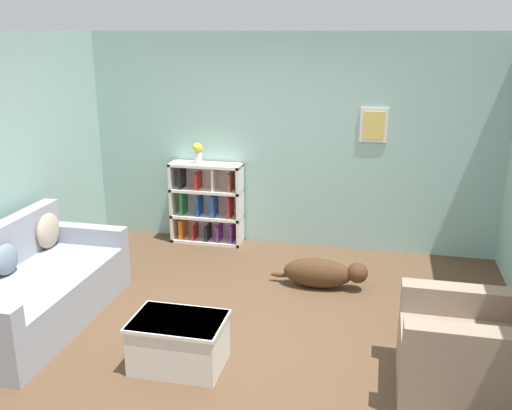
{
  "coord_description": "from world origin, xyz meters",
  "views": [
    {
      "loc": [
        1.11,
        -4.54,
        2.6
      ],
      "look_at": [
        0.0,
        0.4,
        1.05
      ],
      "focal_mm": 40.0,
      "sensor_mm": 36.0,
      "label": 1
    }
  ],
  "objects_px": {
    "vase": "(198,152)",
    "couch": "(30,290)",
    "bookshelf": "(207,204)",
    "coffee_table": "(179,341)",
    "dog": "(322,273)",
    "recliner_chair": "(481,350)"
  },
  "relations": [
    {
      "from": "couch",
      "to": "recliner_chair",
      "type": "distance_m",
      "value": 3.9
    },
    {
      "from": "vase",
      "to": "couch",
      "type": "bearing_deg",
      "value": -110.35
    },
    {
      "from": "recliner_chair",
      "to": "coffee_table",
      "type": "height_order",
      "value": "recliner_chair"
    },
    {
      "from": "bookshelf",
      "to": "coffee_table",
      "type": "relative_size",
      "value": 1.39
    },
    {
      "from": "vase",
      "to": "recliner_chair",
      "type": "bearing_deg",
      "value": -41.0
    },
    {
      "from": "recliner_chair",
      "to": "dog",
      "type": "bearing_deg",
      "value": 130.06
    },
    {
      "from": "couch",
      "to": "vase",
      "type": "relative_size",
      "value": 7.78
    },
    {
      "from": "recliner_chair",
      "to": "bookshelf",
      "type": "bearing_deg",
      "value": 137.85
    },
    {
      "from": "couch",
      "to": "recliner_chair",
      "type": "height_order",
      "value": "recliner_chair"
    },
    {
      "from": "bookshelf",
      "to": "dog",
      "type": "distance_m",
      "value": 1.94
    },
    {
      "from": "bookshelf",
      "to": "vase",
      "type": "relative_size",
      "value": 4.04
    },
    {
      "from": "bookshelf",
      "to": "dog",
      "type": "xyz_separation_m",
      "value": [
        1.59,
        -1.06,
        -0.34
      ]
    },
    {
      "from": "couch",
      "to": "dog",
      "type": "relative_size",
      "value": 1.92
    },
    {
      "from": "dog",
      "to": "recliner_chair",
      "type": "bearing_deg",
      "value": -49.94
    },
    {
      "from": "coffee_table",
      "to": "vase",
      "type": "height_order",
      "value": "vase"
    },
    {
      "from": "couch",
      "to": "coffee_table",
      "type": "bearing_deg",
      "value": -14.35
    },
    {
      "from": "couch",
      "to": "bookshelf",
      "type": "relative_size",
      "value": 1.93
    },
    {
      "from": "coffee_table",
      "to": "dog",
      "type": "relative_size",
      "value": 0.71
    },
    {
      "from": "coffee_table",
      "to": "bookshelf",
      "type": "bearing_deg",
      "value": 102.69
    },
    {
      "from": "couch",
      "to": "coffee_table",
      "type": "height_order",
      "value": "couch"
    },
    {
      "from": "recliner_chair",
      "to": "vase",
      "type": "distance_m",
      "value": 4.08
    },
    {
      "from": "bookshelf",
      "to": "recliner_chair",
      "type": "relative_size",
      "value": 1.0
    }
  ]
}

